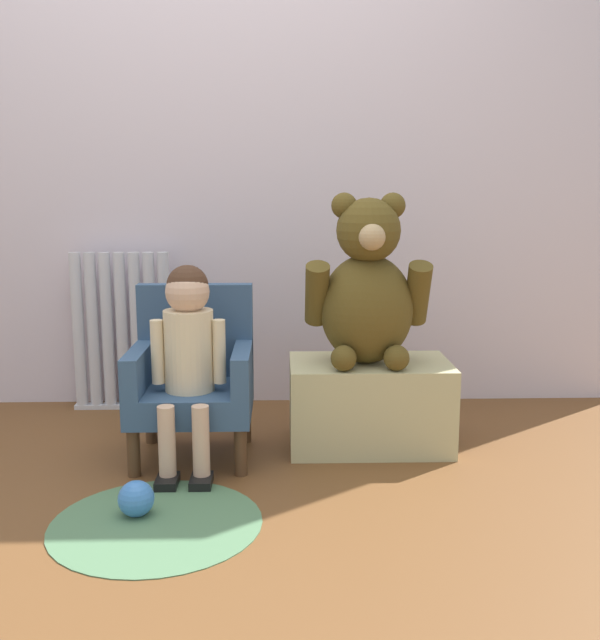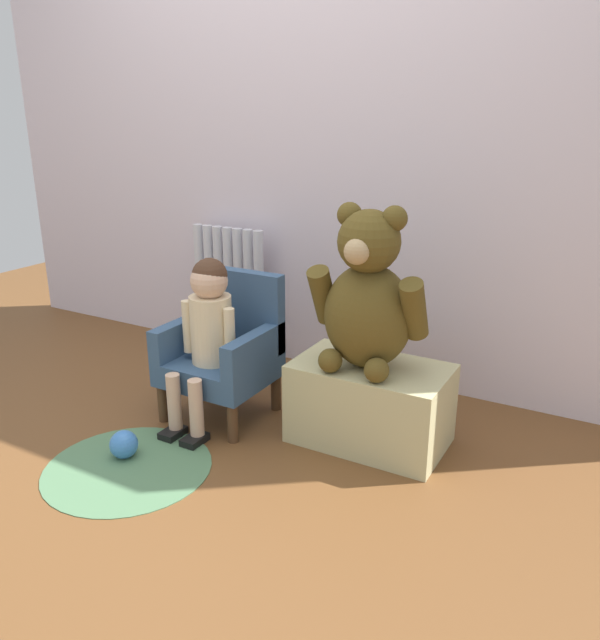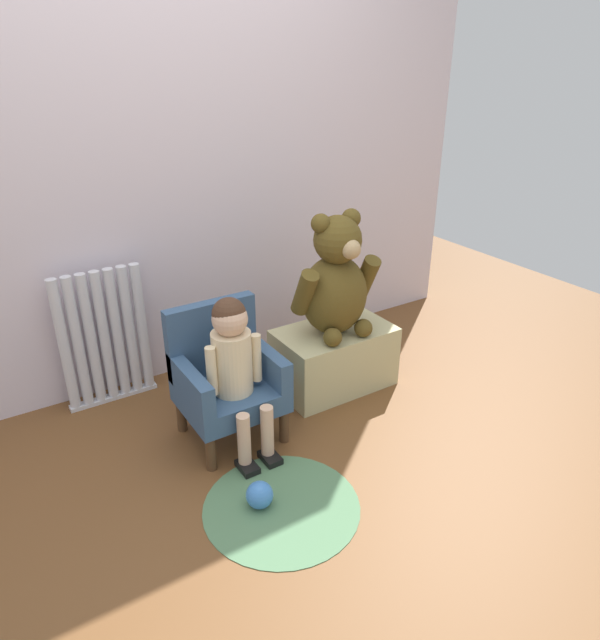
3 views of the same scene
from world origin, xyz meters
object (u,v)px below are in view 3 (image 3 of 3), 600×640
radiator (105,338)px  toy_ball (260,495)px  child_figure (234,355)px  large_teddy_bear (336,282)px  low_bench (334,358)px  floor_rug (282,507)px  child_armchair (225,376)px

radiator → toy_ball: 1.13m
child_figure → large_teddy_bear: size_ratio=1.14×
low_bench → toy_ball: (-0.75, -0.57, -0.11)m
radiator → child_figure: bearing=-60.7°
child_figure → low_bench: bearing=14.9°
radiator → large_teddy_bear: size_ratio=1.12×
low_bench → large_teddy_bear: size_ratio=0.96×
child_figure → large_teddy_bear: 0.66m
radiator → toy_ball: bearing=-76.2°
child_figure → large_teddy_bear: bearing=13.6°
low_bench → floor_rug: 0.94m
child_figure → floor_rug: bearing=-95.7°
child_armchair → floor_rug: child_armchair is taller
child_figure → toy_ball: bearing=-105.6°
low_bench → child_armchair: bearing=-174.2°
toy_ball → low_bench: bearing=37.1°
radiator → large_teddy_bear: 1.15m
large_teddy_bear → toy_ball: (-0.74, -0.55, -0.54)m
radiator → child_figure: size_ratio=0.98×
child_figure → toy_ball: (-0.11, -0.40, -0.39)m
child_armchair → child_figure: size_ratio=0.87×
radiator → child_figure: (0.37, -0.66, 0.11)m
radiator → child_armchair: 0.67m
radiator → large_teddy_bear: bearing=-27.2°
radiator → child_figure: 0.77m
low_bench → large_teddy_bear: bearing=-130.7°
low_bench → toy_ball: size_ratio=5.51×
radiator → child_armchair: size_ratio=1.13×
child_armchair → large_teddy_bear: large_teddy_bear is taller
floor_rug → child_armchair: bearing=85.3°
low_bench → floor_rug: bearing=-137.9°
large_teddy_bear → floor_rug: bearing=-138.1°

